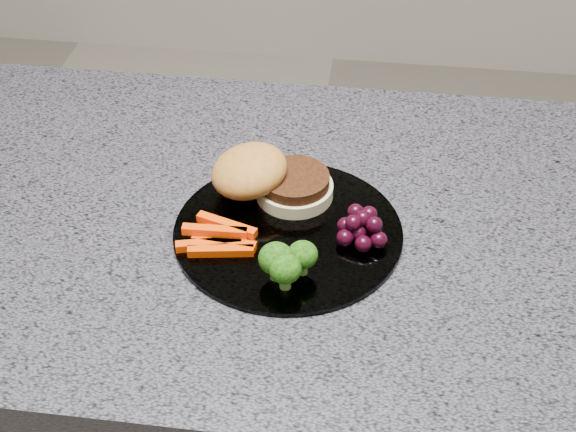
{
  "coord_description": "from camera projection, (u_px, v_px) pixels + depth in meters",
  "views": [
    {
      "loc": [
        0.18,
        -0.71,
        1.5
      ],
      "look_at": [
        0.1,
        -0.03,
        0.93
      ],
      "focal_mm": 50.0,
      "sensor_mm": 36.0,
      "label": 1
    }
  ],
  "objects": [
    {
      "name": "countertop",
      "position": [
        212.0,
        224.0,
        0.95
      ],
      "size": [
        1.2,
        0.6,
        0.04
      ],
      "primitive_type": "cube",
      "color": "#53525D",
      "rests_on": "island_cabinet"
    },
    {
      "name": "plate",
      "position": [
        288.0,
        231.0,
        0.91
      ],
      "size": [
        0.26,
        0.26,
        0.01
      ],
      "primitive_type": "cylinder",
      "color": "white",
      "rests_on": "countertop"
    },
    {
      "name": "burger",
      "position": [
        265.0,
        179.0,
        0.94
      ],
      "size": [
        0.16,
        0.11,
        0.05
      ],
      "rotation": [
        0.0,
        0.0,
        0.15
      ],
      "color": "beige",
      "rests_on": "plate"
    },
    {
      "name": "carrot_sticks",
      "position": [
        220.0,
        238.0,
        0.88
      ],
      "size": [
        0.09,
        0.06,
        0.02
      ],
      "rotation": [
        0.0,
        0.0,
        -0.23
      ],
      "color": "#F14004",
      "rests_on": "plate"
    },
    {
      "name": "broccoli",
      "position": [
        286.0,
        261.0,
        0.83
      ],
      "size": [
        0.06,
        0.06,
        0.04
      ],
      "rotation": [
        0.0,
        0.0,
        0.19
      ],
      "color": "#578D33",
      "rests_on": "plate"
    },
    {
      "name": "grape_bunch",
      "position": [
        362.0,
        227.0,
        0.89
      ],
      "size": [
        0.06,
        0.06,
        0.03
      ],
      "rotation": [
        0.0,
        0.0,
        0.26
      ],
      "color": "black",
      "rests_on": "plate"
    }
  ]
}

